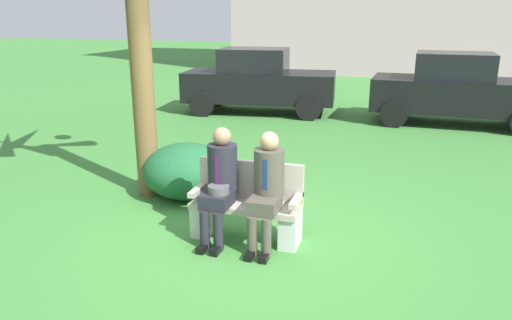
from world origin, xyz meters
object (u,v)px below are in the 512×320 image
park_bench (247,206)px  shrub_near_bench (187,171)px  seated_man_left (220,180)px  parked_car_far (457,89)px  parked_car_near (258,81)px  seated_man_right (267,184)px

park_bench → shrub_near_bench: park_bench is taller
seated_man_left → parked_car_far: parked_car_far is taller
parked_car_near → shrub_near_bench: bearing=-82.4°
park_bench → seated_man_left: size_ratio=0.96×
park_bench → parked_car_far: bearing=68.9°
seated_man_right → shrub_near_bench: seated_man_right is taller
park_bench → parked_car_near: size_ratio=0.31×
seated_man_left → parked_car_far: (3.09, 7.38, 0.11)m
seated_man_left → shrub_near_bench: 1.51m
parked_car_near → parked_car_far: 4.87m
seated_man_left → parked_car_far: size_ratio=0.33×
seated_man_right → shrub_near_bench: bearing=143.2°
seated_man_right → seated_man_left: bearing=-179.5°
seated_man_right → park_bench: bearing=156.6°
parked_car_near → parked_car_far: same height
park_bench → seated_man_right: (0.27, -0.12, 0.34)m
seated_man_left → seated_man_right: size_ratio=1.01×
park_bench → seated_man_right: 0.45m
parked_car_far → park_bench: bearing=-111.1°
shrub_near_bench → parked_car_far: size_ratio=0.32×
seated_man_left → parked_car_far: bearing=67.3°
seated_man_right → parked_car_far: bearing=71.0°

